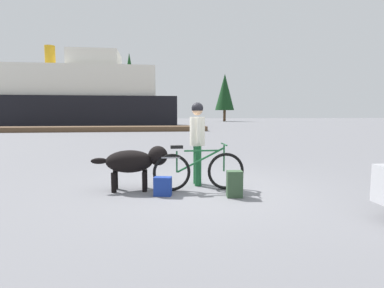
% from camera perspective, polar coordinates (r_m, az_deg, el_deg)
% --- Properties ---
extents(ground_plane, '(160.00, 160.00, 0.00)m').
position_cam_1_polar(ground_plane, '(6.19, 2.10, -8.53)').
color(ground_plane, slate).
extents(bicycle, '(1.82, 0.44, 0.92)m').
position_cam_1_polar(bicycle, '(6.11, 1.19, -4.90)').
color(bicycle, black).
rests_on(bicycle, ground_plane).
extents(person_cyclist, '(0.32, 0.53, 1.75)m').
position_cam_1_polar(person_cyclist, '(6.49, 0.99, 1.61)').
color(person_cyclist, '#19592D').
rests_on(person_cyclist, ground_plane).
extents(dog, '(1.49, 0.52, 0.88)m').
position_cam_1_polar(dog, '(6.19, -10.53, -3.15)').
color(dog, black).
rests_on(dog, ground_plane).
extents(backpack, '(0.30, 0.23, 0.48)m').
position_cam_1_polar(backpack, '(5.70, 7.87, -7.34)').
color(backpack, '#334C33').
rests_on(backpack, ground_plane).
extents(handbag_pannier, '(0.35, 0.25, 0.35)m').
position_cam_1_polar(handbag_pannier, '(5.78, -5.44, -7.80)').
color(handbag_pannier, navy).
rests_on(handbag_pannier, ground_plane).
extents(dock_pier, '(18.92, 2.37, 0.40)m').
position_cam_1_polar(dock_pier, '(26.97, -17.77, 2.67)').
color(dock_pier, brown).
rests_on(dock_pier, ground_plane).
extents(ferry_boat, '(22.01, 8.92, 8.87)m').
position_cam_1_polar(ferry_boat, '(37.38, -20.43, 7.87)').
color(ferry_boat, black).
rests_on(ferry_boat, ground_plane).
extents(sailboat_moored, '(6.65, 1.86, 7.10)m').
position_cam_1_polar(sailboat_moored, '(39.43, -22.84, 3.82)').
color(sailboat_moored, navy).
rests_on(sailboat_moored, ground_plane).
extents(pine_tree_far_left, '(2.98, 2.98, 9.81)m').
position_cam_1_polar(pine_tree_far_left, '(57.65, -15.72, 10.51)').
color(pine_tree_far_left, '#4C331E').
rests_on(pine_tree_far_left, ground_plane).
extents(pine_tree_center, '(2.92, 2.92, 12.13)m').
position_cam_1_polar(pine_tree_center, '(57.10, -11.47, 11.86)').
color(pine_tree_center, '#4C331E').
rests_on(pine_tree_center, ground_plane).
extents(pine_tree_far_right, '(3.43, 3.43, 8.52)m').
position_cam_1_polar(pine_tree_far_right, '(56.49, 6.07, 9.52)').
color(pine_tree_far_right, '#4C331E').
rests_on(pine_tree_far_right, ground_plane).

